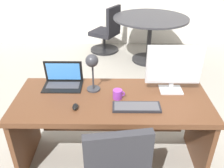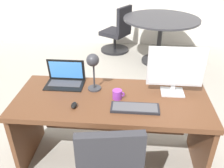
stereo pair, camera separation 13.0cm
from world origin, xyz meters
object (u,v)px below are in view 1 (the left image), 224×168
object	(u,v)px
mouse	(75,107)
desk_lamp	(92,65)
keyboard	(136,107)
desk	(112,113)
monitor	(174,67)
coffee_mug	(118,94)
meeting_table	(150,28)
meeting_chair_near	(107,34)
laptop	(63,78)

from	to	relation	value
mouse	desk_lamp	xyz separation A→B (m)	(0.12, 0.27, 0.24)
keyboard	mouse	bearing A→B (deg)	-178.43
keyboard	desk_lamp	distance (m)	0.51
desk	keyboard	xyz separation A→B (m)	(0.20, -0.19, 0.20)
keyboard	monitor	bearing A→B (deg)	39.83
coffee_mug	meeting_table	bearing A→B (deg)	76.19
mouse	desk_lamp	distance (m)	0.38
desk	desk_lamp	world-z (taller)	desk_lamp
meeting_chair_near	keyboard	bearing A→B (deg)	-83.71
keyboard	meeting_table	world-z (taller)	meeting_table
coffee_mug	laptop	bearing A→B (deg)	154.78
laptop	meeting_table	distance (m)	2.43
mouse	coffee_mug	distance (m)	0.38
mouse	desk_lamp	size ratio (longest dim) A/B	0.23
monitor	coffee_mug	world-z (taller)	monitor
desk	desk_lamp	distance (m)	0.48
desk_lamp	coffee_mug	bearing A→B (deg)	-28.00
laptop	keyboard	distance (m)	0.76
laptop	mouse	xyz separation A→B (m)	(0.16, -0.39, -0.05)
monitor	coffee_mug	bearing A→B (deg)	-164.34
desk	laptop	xyz separation A→B (m)	(-0.46, 0.19, 0.26)
coffee_mug	monitor	bearing A→B (deg)	15.66
coffee_mug	meeting_table	distance (m)	2.47
desk_lamp	meeting_chair_near	world-z (taller)	desk_lamp
mouse	keyboard	bearing A→B (deg)	1.57
laptop	coffee_mug	size ratio (longest dim) A/B	3.38
monitor	meeting_chair_near	bearing A→B (deg)	103.70
keyboard	desk	bearing A→B (deg)	137.06
laptop	desk_lamp	distance (m)	0.37
monitor	meeting_table	xyz separation A→B (m)	(0.11, 2.26, -0.35)
mouse	meeting_chair_near	size ratio (longest dim) A/B	0.09
desk	monitor	bearing A→B (deg)	9.68
keyboard	laptop	bearing A→B (deg)	149.96
monitor	coffee_mug	size ratio (longest dim) A/B	4.54
laptop	meeting_table	bearing A→B (deg)	63.07
desk	monitor	distance (m)	0.69
keyboard	desk_lamp	xyz separation A→B (m)	(-0.37, 0.26, 0.25)
laptop	meeting_chair_near	xyz separation A→B (m)	(0.33, 2.60, -0.44)
desk	mouse	bearing A→B (deg)	-145.80
desk	desk_lamp	size ratio (longest dim) A/B	4.69
monitor	desk_lamp	world-z (taller)	monitor
coffee_mug	mouse	bearing A→B (deg)	-155.68
laptop	keyboard	bearing A→B (deg)	-30.04
keyboard	meeting_table	distance (m)	2.58
laptop	desk_lamp	bearing A→B (deg)	-23.02
keyboard	mouse	size ratio (longest dim) A/B	4.72
meeting_table	meeting_chair_near	distance (m)	0.92
meeting_chair_near	monitor	bearing A→B (deg)	-76.30
meeting_table	laptop	bearing A→B (deg)	-116.93
desk	keyboard	world-z (taller)	keyboard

